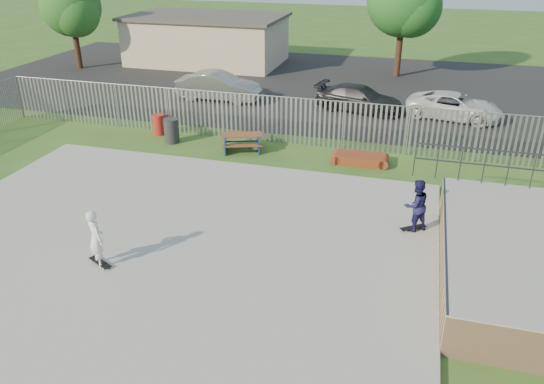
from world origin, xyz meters
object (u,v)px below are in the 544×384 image
(car_silver, at_px, (219,86))
(car_dark, at_px, (359,98))
(picnic_table, at_px, (242,142))
(funbox, at_px, (360,159))
(car_white, at_px, (454,106))
(tree_left, at_px, (71,6))
(trash_bin_red, at_px, (159,125))
(skater_navy, at_px, (416,205))
(trash_bin_grey, at_px, (171,131))
(skater_white, at_px, (96,238))

(car_silver, xyz_separation_m, car_dark, (7.49, 0.05, -0.11))
(picnic_table, relative_size, funbox, 1.07)
(picnic_table, distance_m, car_silver, 7.59)
(car_white, bearing_deg, tree_left, 90.01)
(car_silver, distance_m, car_dark, 7.49)
(trash_bin_red, xyz_separation_m, car_white, (12.63, 5.87, 0.18))
(picnic_table, xyz_separation_m, skater_navy, (7.07, -5.11, 0.59))
(car_dark, bearing_deg, car_white, -79.09)
(car_silver, xyz_separation_m, car_white, (12.04, 0.03, -0.13))
(picnic_table, bearing_deg, car_white, 18.54)
(trash_bin_grey, height_order, skater_white, skater_white)
(funbox, relative_size, skater_white, 1.17)
(picnic_table, relative_size, car_silver, 0.44)
(picnic_table, height_order, trash_bin_grey, trash_bin_grey)
(picnic_table, bearing_deg, trash_bin_grey, 159.19)
(car_dark, distance_m, tree_left, 20.02)
(skater_navy, bearing_deg, car_silver, -84.16)
(picnic_table, height_order, skater_white, skater_white)
(car_silver, relative_size, car_white, 1.02)
(funbox, xyz_separation_m, car_dark, (-0.94, 6.83, 0.47))
(trash_bin_red, height_order, trash_bin_grey, trash_bin_grey)
(tree_left, xyz_separation_m, skater_white, (14.47, -20.61, -2.99))
(trash_bin_grey, xyz_separation_m, car_white, (11.64, 6.66, 0.12))
(skater_white, bearing_deg, car_white, -84.01)
(picnic_table, distance_m, tree_left, 19.36)
(picnic_table, height_order, trash_bin_red, trash_bin_red)
(tree_left, height_order, skater_white, tree_left)
(tree_left, bearing_deg, picnic_table, -36.61)
(trash_bin_red, distance_m, trash_bin_grey, 1.26)
(car_silver, bearing_deg, car_white, -90.16)
(trash_bin_red, bearing_deg, funbox, -5.97)
(funbox, relative_size, car_silver, 0.41)
(trash_bin_red, relative_size, car_silver, 0.20)
(car_dark, bearing_deg, picnic_table, 160.97)
(funbox, distance_m, car_silver, 10.84)
(trash_bin_grey, xyz_separation_m, car_silver, (-0.40, 6.63, 0.24))
(car_white, bearing_deg, skater_navy, -175.74)
(trash_bin_grey, bearing_deg, car_silver, 93.47)
(trash_bin_grey, bearing_deg, picnic_table, -0.99)
(skater_navy, xyz_separation_m, skater_white, (-7.87, -4.15, 0.00))
(trash_bin_red, bearing_deg, trash_bin_grey, -38.70)
(car_silver, height_order, skater_white, skater_white)
(car_white, height_order, tree_left, tree_left)
(trash_bin_grey, bearing_deg, trash_bin_red, 141.30)
(funbox, bearing_deg, trash_bin_grey, 176.93)
(tree_left, xyz_separation_m, skater_navy, (22.34, -16.45, -2.99))
(trash_bin_red, relative_size, car_white, 0.20)
(trash_bin_red, bearing_deg, car_white, 24.92)
(funbox, distance_m, skater_white, 10.80)
(funbox, xyz_separation_m, car_silver, (-8.43, 6.78, 0.58))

